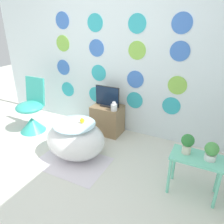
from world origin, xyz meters
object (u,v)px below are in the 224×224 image
Objects in this scene: bathtub at (76,139)px; chair at (32,115)px; vase at (114,107)px; tv at (107,97)px; potted_plant_left at (187,143)px; potted_plant_right at (211,151)px.

chair reaches higher than bathtub.
chair is 6.38× the size of vase.
chair is at bearing 165.86° from bathtub.
potted_plant_left is (1.34, -0.76, -0.02)m from tv.
chair reaches higher than potted_plant_right.
vase reaches higher than bathtub.
tv is 2.92× the size of vase.
chair is at bearing 174.11° from potted_plant_left.
bathtub is 4.19× the size of potted_plant_right.
potted_plant_right is (1.57, -0.78, -0.05)m from tv.
potted_plant_right is at bearing -2.97° from potted_plant_left.
bathtub is 0.93× the size of chair.
tv is 2.07× the size of potted_plant_right.
vase is (0.25, 0.67, 0.27)m from bathtub.
tv is 0.22m from vase.
chair is 2.19× the size of tv.
tv is at bearing 84.39° from bathtub.
bathtub is at bearing -14.14° from chair.
vase is (0.17, -0.11, -0.09)m from tv.
chair reaches higher than potted_plant_left.
bathtub is 5.91× the size of vase.
potted_plant_right reaches higher than vase.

